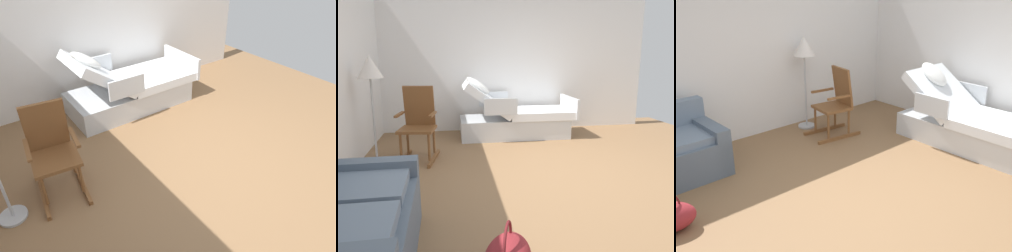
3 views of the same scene
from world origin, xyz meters
The scene contains 6 objects.
ground_plane centered at (0.00, 0.00, 0.00)m, with size 6.85×6.85×0.00m, color olive.
side_wall centered at (2.79, 0.00, 1.35)m, with size 0.10×5.33×2.70m, color white.
hospital_bed centered at (2.11, 0.13, 0.31)m, with size 1.05×2.06×1.14m.
couch centered at (-1.67, 2.01, 0.31)m, with size 1.62×0.88×0.85m.
rocking_chair centered at (0.96, 1.74, 0.50)m, with size 0.82×0.57×1.05m.
floor_lamp centered at (0.81, 2.30, 1.23)m, with size 0.34×0.34×1.48m.
Camera 2 is at (-3.86, 1.26, 1.49)m, focal length 35.88 mm.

